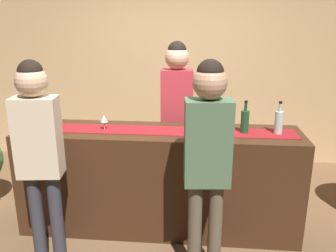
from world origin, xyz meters
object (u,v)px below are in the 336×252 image
(wine_glass_mid_counter, at_px, (104,119))
(customer_browsing, at_px, (38,144))
(customer_sipping, at_px, (208,149))
(bartender, at_px, (177,105))
(wine_glass_near_customer, at_px, (58,116))
(wine_bottle_clear, at_px, (279,122))
(wine_bottle_green, at_px, (245,121))

(wine_glass_mid_counter, xyz_separation_m, customer_browsing, (-0.37, -0.59, -0.04))
(customer_browsing, bearing_deg, customer_sipping, -9.07)
(bartender, bearing_deg, customer_sipping, 99.70)
(wine_glass_near_customer, xyz_separation_m, wine_glass_mid_counter, (0.46, -0.05, 0.00))
(wine_bottle_clear, xyz_separation_m, bartender, (-0.96, 0.57, 0.00))
(wine_glass_mid_counter, xyz_separation_m, bartender, (0.64, 0.60, 0.01))
(customer_sipping, relative_size, customer_browsing, 1.01)
(wine_bottle_green, xyz_separation_m, wine_glass_near_customer, (-1.76, 0.02, -0.01))
(wine_bottle_clear, bearing_deg, customer_browsing, -162.42)
(wine_bottle_clear, bearing_deg, customer_sipping, -133.70)
(wine_bottle_clear, height_order, bartender, bartender)
(wine_glass_near_customer, xyz_separation_m, bartender, (1.10, 0.55, 0.01))
(wine_bottle_clear, height_order, wine_glass_near_customer, wine_bottle_clear)
(bartender, bearing_deg, wine_bottle_green, 134.62)
(wine_bottle_clear, relative_size, bartender, 0.17)
(customer_browsing, bearing_deg, wine_glass_near_customer, 91.78)
(wine_bottle_clear, xyz_separation_m, customer_browsing, (-1.96, -0.62, -0.05))
(wine_glass_near_customer, xyz_separation_m, customer_sipping, (1.41, -0.69, -0.02))
(bartender, height_order, customer_sipping, bartender)
(wine_glass_near_customer, xyz_separation_m, customer_browsing, (0.10, -0.64, -0.04))
(bartender, bearing_deg, wine_glass_near_customer, 21.96)
(wine_bottle_green, bearing_deg, bartender, 139.14)
(wine_bottle_green, bearing_deg, customer_sipping, -117.08)
(wine_glass_near_customer, bearing_deg, customer_sipping, -26.17)
(wine_glass_near_customer, relative_size, bartender, 0.08)
(customer_sipping, height_order, customer_browsing, customer_sipping)
(wine_bottle_clear, relative_size, wine_glass_near_customer, 2.10)
(bartender, relative_size, customer_sipping, 1.02)
(wine_bottle_clear, relative_size, customer_sipping, 0.17)
(wine_glass_mid_counter, height_order, customer_browsing, customer_browsing)
(wine_bottle_green, relative_size, customer_sipping, 0.17)
(bartender, relative_size, customer_browsing, 1.04)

